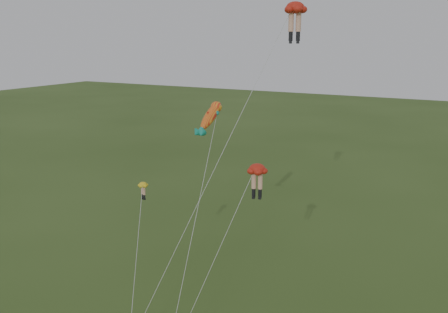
% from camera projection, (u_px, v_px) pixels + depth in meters
% --- Properties ---
extents(legs_kite_red_high, '(8.08, 11.59, 22.28)m').
position_uv_depth(legs_kite_red_high, '(293.00, 15.00, 33.78)').
color(legs_kite_red_high, red).
rests_on(legs_kite_red_high, ground).
extents(legs_kite_red_mid, '(4.92, 4.84, 12.53)m').
position_uv_depth(legs_kite_red_mid, '(255.00, 175.00, 30.07)').
color(legs_kite_red_mid, red).
rests_on(legs_kite_red_mid, ground).
extents(legs_kite_yellow, '(5.76, 9.51, 9.09)m').
position_uv_depth(legs_kite_yellow, '(142.00, 197.00, 37.74)').
color(legs_kite_yellow, yellow).
rests_on(legs_kite_yellow, ground).
extents(fish_kite, '(3.95, 13.29, 15.43)m').
position_uv_depth(fish_kite, '(210.00, 117.00, 37.29)').
color(fish_kite, orange).
rests_on(fish_kite, ground).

